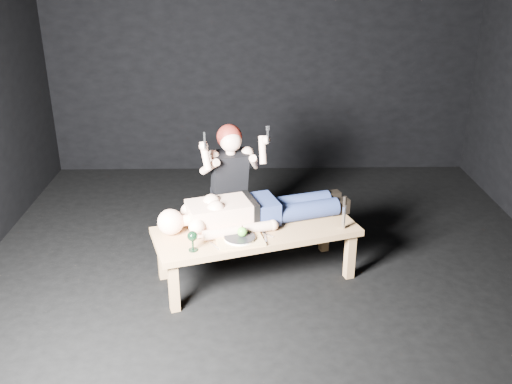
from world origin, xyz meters
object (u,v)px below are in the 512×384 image
table (256,253)px  lying_man (257,207)px  kneeling_woman (228,184)px  goblet (193,241)px  serving_tray (240,240)px  carving_knife (344,213)px

table → lying_man: (0.01, 0.14, 0.36)m
kneeling_woman → goblet: kneeling_woman is taller
serving_tray → goblet: (-0.35, -0.14, 0.07)m
lying_man → carving_knife: (0.69, -0.15, 0.01)m
table → serving_tray: serving_tray is taller
goblet → serving_tray: bearing=21.6°
kneeling_woman → serving_tray: bearing=-98.5°
table → lying_man: bearing=68.9°
serving_tray → goblet: bearing=-158.4°
serving_tray → carving_knife: size_ratio=1.25×
table → lying_man: lying_man is taller
kneeling_woman → serving_tray: (0.11, -0.79, -0.14)m
kneeling_woman → goblet: 0.96m
kneeling_woman → carving_knife: size_ratio=4.28×
table → carving_knife: bearing=-18.4°
lying_man → serving_tray: lying_man is taller
table → kneeling_woman: bearing=94.8°
kneeling_woman → carving_knife: bearing=-48.6°
lying_man → serving_tray: size_ratio=4.57×
serving_tray → carving_knife: carving_knife is taller
lying_man → carving_knife: bearing=-29.6°
kneeling_woman → serving_tray: kneeling_woman is taller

